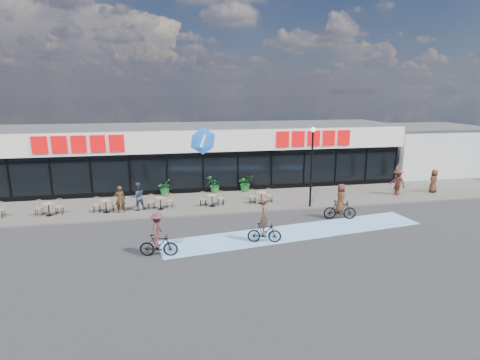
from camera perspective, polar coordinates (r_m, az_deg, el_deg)
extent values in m
plane|color=#28282B|center=(20.22, -3.61, -7.20)|extent=(120.00, 120.00, 0.00)
cube|color=#615D56|center=(24.45, -4.98, -3.45)|extent=(44.00, 5.00, 0.10)
cube|color=#74ACDC|center=(19.74, 8.68, -7.84)|extent=(14.17, 4.13, 0.01)
cube|color=black|center=(29.43, -6.18, 2.30)|extent=(30.00, 6.00, 3.00)
cube|color=white|center=(28.94, -6.27, 6.62)|extent=(30.60, 6.30, 1.50)
cube|color=#47474C|center=(29.01, -6.33, 8.23)|extent=(30.60, 6.30, 0.10)
cube|color=navy|center=(26.18, -5.69, 4.39)|extent=(30.60, 0.08, 0.18)
cube|color=black|center=(26.25, -5.67, 3.53)|extent=(30.00, 0.06, 0.08)
cube|color=black|center=(26.79, -5.55, -1.64)|extent=(30.00, 0.10, 0.40)
cube|color=red|center=(26.32, -23.35, 5.07)|extent=(5.63, 0.18, 1.10)
cube|color=red|center=(27.72, 11.12, 6.27)|extent=(5.63, 0.18, 1.10)
ellipsoid|color=blue|center=(25.82, -5.67, 5.95)|extent=(1.90, 0.24, 1.90)
cylinder|color=black|center=(28.25, -31.74, -0.10)|extent=(0.10, 0.10, 3.00)
cylinder|color=black|center=(27.45, -26.87, 0.13)|extent=(0.10, 0.10, 3.00)
cylinder|color=black|center=(26.86, -21.75, 0.36)|extent=(0.10, 0.10, 3.00)
cylinder|color=black|center=(26.50, -16.44, 0.60)|extent=(0.10, 0.10, 3.00)
cylinder|color=black|center=(26.37, -11.03, 0.85)|extent=(0.10, 0.10, 3.00)
cylinder|color=black|center=(26.47, -5.61, 1.08)|extent=(0.10, 0.10, 3.00)
cylinder|color=black|center=(26.81, -0.29, 1.30)|extent=(0.10, 0.10, 3.00)
cylinder|color=black|center=(27.37, 4.86, 1.50)|extent=(0.10, 0.10, 3.00)
cylinder|color=black|center=(28.15, 9.77, 1.68)|extent=(0.10, 0.10, 3.00)
cylinder|color=black|center=(29.12, 14.38, 1.84)|extent=(0.10, 0.10, 3.00)
cylinder|color=black|center=(30.27, 18.67, 1.98)|extent=(0.10, 0.10, 3.00)
cylinder|color=black|center=(31.57, 22.62, 2.10)|extent=(0.10, 0.10, 3.00)
cube|color=silver|center=(37.90, 26.33, 4.22)|extent=(9.00, 7.00, 4.00)
cube|color=#47474C|center=(37.68, 26.65, 7.30)|extent=(9.20, 7.20, 0.12)
cylinder|color=black|center=(23.23, 10.82, 1.54)|extent=(0.12, 0.12, 4.67)
sphere|color=#FFF2CC|center=(22.87, 11.09, 7.53)|extent=(0.28, 0.28, 0.28)
cylinder|color=tan|center=(24.16, -27.21, -3.21)|extent=(0.60, 0.60, 0.04)
cylinder|color=black|center=(24.25, -27.12, -4.01)|extent=(0.06, 0.06, 0.70)
cylinder|color=black|center=(24.35, -27.03, -4.82)|extent=(0.40, 0.40, 0.02)
cylinder|color=tan|center=(23.45, -19.80, -2.97)|extent=(0.60, 0.60, 0.04)
cylinder|color=black|center=(23.55, -19.73, -3.79)|extent=(0.06, 0.06, 0.70)
cylinder|color=black|center=(23.65, -19.67, -4.63)|extent=(0.40, 0.40, 0.02)
cylinder|color=tan|center=(23.16, -12.07, -2.67)|extent=(0.60, 0.60, 0.04)
cylinder|color=black|center=(23.25, -12.03, -3.50)|extent=(0.06, 0.06, 0.70)
cylinder|color=black|center=(23.36, -11.99, -4.34)|extent=(0.40, 0.40, 0.02)
cylinder|color=tan|center=(23.29, -4.30, -2.31)|extent=(0.60, 0.60, 0.04)
cylinder|color=black|center=(23.39, -4.28, -3.14)|extent=(0.06, 0.06, 0.70)
cylinder|color=black|center=(23.49, -4.27, -3.98)|extent=(0.40, 0.40, 0.02)
cylinder|color=tan|center=(23.84, 3.25, -1.93)|extent=(0.60, 0.60, 0.04)
cylinder|color=black|center=(23.94, 3.24, -2.74)|extent=(0.06, 0.06, 0.70)
cylinder|color=black|center=(24.04, 3.23, -3.56)|extent=(0.40, 0.40, 0.02)
imported|color=#1F6E2F|center=(26.27, -11.46, -1.12)|extent=(0.93, 1.05, 1.11)
imported|color=#1D6825|center=(26.78, 0.83, -0.46)|extent=(1.29, 1.18, 1.21)
imported|color=#20712E|center=(26.48, -3.88, -0.71)|extent=(1.35, 1.38, 1.16)
imported|color=#3E2616|center=(23.09, -17.81, -2.82)|extent=(0.64, 0.46, 1.64)
imported|color=#313A4C|center=(23.24, -15.31, -2.45)|extent=(1.01, 0.91, 1.71)
imported|color=#4E241B|center=(27.94, 22.87, -0.28)|extent=(1.02, 1.34, 1.84)
imported|color=#4A201A|center=(28.13, 22.85, -0.52)|extent=(0.56, 0.66, 1.53)
imported|color=#4F2D1C|center=(29.80, 27.44, -0.14)|extent=(0.96, 0.86, 1.64)
imported|color=black|center=(18.13, 3.73, -8.02)|extent=(1.69, 0.83, 0.98)
imported|color=brown|center=(17.84, 3.77, -5.45)|extent=(0.57, 0.74, 1.80)
imported|color=black|center=(22.01, 14.99, -4.42)|extent=(1.89, 0.93, 1.09)
imported|color=#4E2B1B|center=(21.81, 15.10, -2.65)|extent=(0.68, 0.88, 1.61)
imported|color=black|center=(17.03, -12.30, -9.69)|extent=(1.75, 0.78, 1.01)
imported|color=#582D30|center=(16.77, -12.42, -7.40)|extent=(0.76, 1.11, 1.57)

